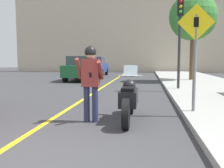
# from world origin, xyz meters

# --- Properties ---
(ground_plane) EXTENTS (80.00, 80.00, 0.00)m
(ground_plane) POSITION_xyz_m (0.00, 0.00, 0.00)
(ground_plane) COLOR #38383A
(road_center_line) EXTENTS (0.12, 36.00, 0.01)m
(road_center_line) POSITION_xyz_m (-0.60, 6.00, 0.00)
(road_center_line) COLOR yellow
(road_center_line) RESTS_ON ground
(building_backdrop) EXTENTS (28.00, 1.20, 9.06)m
(building_backdrop) POSITION_xyz_m (0.00, 26.00, 4.53)
(building_backdrop) COLOR beige
(building_backdrop) RESTS_ON ground
(motorcycle) EXTENTS (0.62, 2.23, 1.31)m
(motorcycle) POSITION_xyz_m (1.27, 2.57, 0.51)
(motorcycle) COLOR black
(motorcycle) RESTS_ON ground
(person_biker) EXTENTS (0.59, 0.48, 1.77)m
(person_biker) POSITION_xyz_m (0.41, 2.28, 1.09)
(person_biker) COLOR #282D4C
(person_biker) RESTS_ON ground
(crossing_sign) EXTENTS (0.91, 0.08, 2.68)m
(crossing_sign) POSITION_xyz_m (2.88, 3.16, 1.76)
(crossing_sign) COLOR slate
(crossing_sign) RESTS_ON sidewalk_curb
(traffic_light) EXTENTS (0.26, 0.30, 3.99)m
(traffic_light) POSITION_xyz_m (3.12, 8.26, 2.91)
(traffic_light) COLOR #2D2D30
(traffic_light) RESTS_ON sidewalk_curb
(street_tree) EXTENTS (3.00, 3.00, 5.52)m
(street_tree) POSITION_xyz_m (4.56, 13.44, 4.15)
(street_tree) COLOR brown
(street_tree) RESTS_ON sidewalk_curb
(parked_car_green) EXTENTS (1.88, 4.20, 1.68)m
(parked_car_green) POSITION_xyz_m (-2.72, 13.52, 0.86)
(parked_car_green) COLOR black
(parked_car_green) RESTS_ON ground
(parked_car_blue) EXTENTS (1.88, 4.20, 1.68)m
(parked_car_blue) POSITION_xyz_m (-2.93, 18.74, 0.86)
(parked_car_blue) COLOR black
(parked_car_blue) RESTS_ON ground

